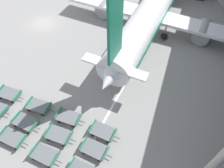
% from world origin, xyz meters
% --- Properties ---
extents(ground_plane, '(500.00, 500.00, 0.00)m').
position_xyz_m(ground_plane, '(0.00, 0.00, 0.00)').
color(ground_plane, gray).
extents(airplane, '(29.19, 36.84, 13.85)m').
position_xyz_m(airplane, '(17.31, 5.57, 3.08)').
color(airplane, white).
rests_on(airplane, ground_plane).
extents(baggage_dolly_row_near_col_b, '(3.46, 1.95, 0.92)m').
position_xyz_m(baggage_dolly_row_near_col_b, '(7.78, -19.73, 0.48)').
color(baggage_dolly_row_near_col_b, slate).
rests_on(baggage_dolly_row_near_col_b, ground_plane).
extents(baggage_dolly_row_near_col_c, '(3.46, 1.96, 0.92)m').
position_xyz_m(baggage_dolly_row_near_col_c, '(12.04, -20.24, 0.48)').
color(baggage_dolly_row_near_col_c, slate).
rests_on(baggage_dolly_row_near_col_c, ground_plane).
extents(baggage_dolly_row_mid_a_col_b, '(3.48, 2.01, 0.92)m').
position_xyz_m(baggage_dolly_row_mid_a_col_b, '(8.05, -17.63, 0.48)').
color(baggage_dolly_row_mid_a_col_b, slate).
rests_on(baggage_dolly_row_mid_a_col_b, ground_plane).
extents(baggage_dolly_row_mid_a_col_c, '(3.42, 1.85, 0.92)m').
position_xyz_m(baggage_dolly_row_mid_a_col_c, '(12.35, -17.80, 0.48)').
color(baggage_dolly_row_mid_a_col_c, slate).
rests_on(baggage_dolly_row_mid_a_col_c, ground_plane).
extents(baggage_dolly_row_mid_a_col_d, '(3.47, 1.99, 0.92)m').
position_xyz_m(baggage_dolly_row_mid_a_col_d, '(16.60, -18.02, 0.48)').
color(baggage_dolly_row_mid_a_col_d, slate).
rests_on(baggage_dolly_row_mid_a_col_d, ground_plane).
extents(baggage_dolly_row_mid_b_col_a, '(3.42, 1.84, 0.92)m').
position_xyz_m(baggage_dolly_row_mid_b_col_a, '(3.88, -14.85, 0.48)').
color(baggage_dolly_row_mid_b_col_a, slate).
rests_on(baggage_dolly_row_mid_b_col_a, ground_plane).
extents(baggage_dolly_row_mid_b_col_b, '(3.42, 1.84, 0.92)m').
position_xyz_m(baggage_dolly_row_mid_b_col_b, '(8.30, -15.26, 0.48)').
color(baggage_dolly_row_mid_b_col_b, slate).
rests_on(baggage_dolly_row_mid_b_col_b, ground_plane).
extents(baggage_dolly_row_mid_b_col_c, '(3.41, 1.82, 0.92)m').
position_xyz_m(baggage_dolly_row_mid_b_col_c, '(12.37, -15.45, 0.48)').
color(baggage_dolly_row_mid_b_col_c, slate).
rests_on(baggage_dolly_row_mid_b_col_c, ground_plane).
extents(baggage_dolly_row_mid_b_col_d, '(3.47, 1.99, 0.92)m').
position_xyz_m(baggage_dolly_row_mid_b_col_d, '(16.73, -15.84, 0.48)').
color(baggage_dolly_row_mid_b_col_d, slate).
rests_on(baggage_dolly_row_mid_b_col_d, ground_plane).
extents(stand_guidance_stripe, '(3.40, 29.84, 0.01)m').
position_xyz_m(stand_guidance_stripe, '(17.58, -1.93, 0.00)').
color(stand_guidance_stripe, white).
rests_on(stand_guidance_stripe, ground_plane).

